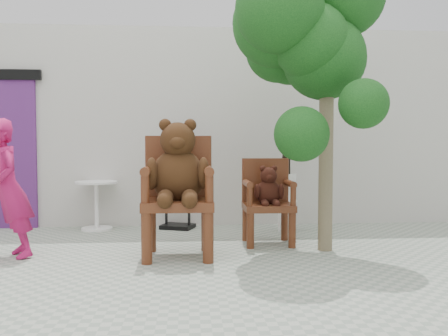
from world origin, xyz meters
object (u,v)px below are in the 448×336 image
object	(u,v)px
chair_big	(178,177)
person	(10,189)
display_stand	(177,189)
cafe_table	(97,199)
stool_bucket	(286,186)
tree	(303,36)
chair_small	(268,195)

from	to	relation	value
chair_big	person	world-z (taller)	chair_big
display_stand	person	bearing A→B (deg)	-116.06
cafe_table	stool_bucket	bearing A→B (deg)	-6.66
chair_big	tree	xyz separation A→B (m)	(1.44, 0.24, 1.61)
chair_big	stool_bucket	bearing A→B (deg)	43.31
chair_big	cafe_table	xyz separation A→B (m)	(-1.22, 1.73, -0.44)
chair_big	display_stand	distance (m)	1.75
chair_big	person	xyz separation A→B (m)	(-1.82, 0.05, -0.12)
chair_big	tree	world-z (taller)	tree
chair_small	tree	distance (m)	1.94
chair_small	person	distance (m)	2.98
display_stand	tree	size ratio (longest dim) A/B	0.44
chair_small	person	xyz separation A→B (m)	(-2.92, -0.55, 0.14)
chair_big	chair_small	bearing A→B (deg)	28.91
chair_big	chair_small	distance (m)	1.28
chair_big	tree	bearing A→B (deg)	9.55
stool_bucket	person	bearing A→B (deg)	-157.76
display_stand	chair_small	bearing A→B (deg)	-23.65
cafe_table	tree	world-z (taller)	tree
stool_bucket	display_stand	bearing A→B (deg)	168.37
chair_small	stool_bucket	world-z (taller)	stool_bucket
person	cafe_table	distance (m)	1.81
chair_big	stool_bucket	world-z (taller)	chair_big
stool_bucket	tree	distance (m)	2.19
chair_big	display_stand	size ratio (longest dim) A/B	1.00
chair_small	display_stand	bearing A→B (deg)	135.78
person	chair_big	bearing A→B (deg)	55.61
chair_big	stool_bucket	size ratio (longest dim) A/B	1.05
tree	stool_bucket	bearing A→B (deg)	87.29
chair_small	tree	bearing A→B (deg)	-47.17
person	cafe_table	world-z (taller)	person
chair_big	person	bearing A→B (deg)	178.35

